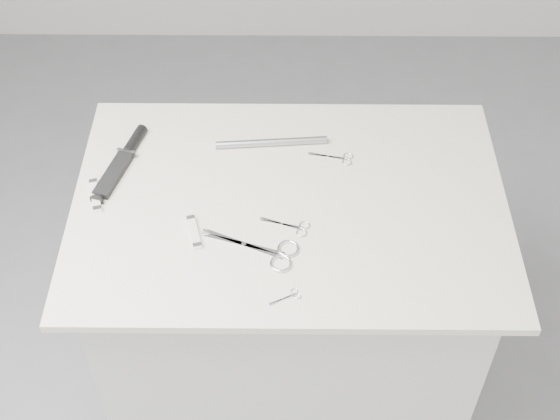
{
  "coord_description": "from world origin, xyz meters",
  "views": [
    {
      "loc": [
        -0.01,
        -1.23,
        2.22
      ],
      "look_at": [
        -0.02,
        -0.03,
        0.92
      ],
      "focal_mm": 50.0,
      "sensor_mm": 36.0,
      "label": 1
    }
  ],
  "objects_px": {
    "large_shears": "(270,252)",
    "embroidery_scissors_b": "(338,158)",
    "sheathed_knife": "(123,158)",
    "metal_rail": "(271,142)",
    "plinth": "(288,320)",
    "pocket_knife_a": "(95,195)",
    "pocket_knife_b": "(194,232)",
    "tiny_scissors": "(289,297)",
    "embroidery_scissors_a": "(293,227)"
  },
  "relations": [
    {
      "from": "plinth",
      "to": "sheathed_knife",
      "type": "bearing_deg",
      "value": 161.89
    },
    {
      "from": "pocket_knife_a",
      "to": "large_shears",
      "type": "bearing_deg",
      "value": -127.34
    },
    {
      "from": "embroidery_scissors_a",
      "to": "tiny_scissors",
      "type": "bearing_deg",
      "value": -75.28
    },
    {
      "from": "tiny_scissors",
      "to": "sheathed_knife",
      "type": "bearing_deg",
      "value": 107.66
    },
    {
      "from": "embroidery_scissors_b",
      "to": "metal_rail",
      "type": "distance_m",
      "value": 0.17
    },
    {
      "from": "embroidery_scissors_a",
      "to": "embroidery_scissors_b",
      "type": "relative_size",
      "value": 1.03
    },
    {
      "from": "plinth",
      "to": "sheathed_knife",
      "type": "distance_m",
      "value": 0.64
    },
    {
      "from": "large_shears",
      "to": "pocket_knife_a",
      "type": "distance_m",
      "value": 0.44
    },
    {
      "from": "plinth",
      "to": "embroidery_scissors_a",
      "type": "height_order",
      "value": "embroidery_scissors_a"
    },
    {
      "from": "pocket_knife_a",
      "to": "embroidery_scissors_b",
      "type": "bearing_deg",
      "value": -92.0
    },
    {
      "from": "pocket_knife_a",
      "to": "pocket_knife_b",
      "type": "xyz_separation_m",
      "value": [
        0.24,
        -0.11,
        -0.0
      ]
    },
    {
      "from": "embroidery_scissors_b",
      "to": "metal_rail",
      "type": "relative_size",
      "value": 0.4
    },
    {
      "from": "sheathed_knife",
      "to": "pocket_knife_b",
      "type": "bearing_deg",
      "value": -124.58
    },
    {
      "from": "large_shears",
      "to": "embroidery_scissors_b",
      "type": "distance_m",
      "value": 0.34
    },
    {
      "from": "sheathed_knife",
      "to": "pocket_knife_b",
      "type": "xyz_separation_m",
      "value": [
        0.19,
        -0.23,
        -0.0
      ]
    },
    {
      "from": "embroidery_scissors_b",
      "to": "pocket_knife_a",
      "type": "xyz_separation_m",
      "value": [
        -0.57,
        -0.13,
        0.0
      ]
    },
    {
      "from": "plinth",
      "to": "embroidery_scissors_a",
      "type": "relative_size",
      "value": 8.03
    },
    {
      "from": "embroidery_scissors_b",
      "to": "pocket_knife_b",
      "type": "distance_m",
      "value": 0.41
    },
    {
      "from": "pocket_knife_b",
      "to": "pocket_knife_a",
      "type": "bearing_deg",
      "value": 50.17
    },
    {
      "from": "large_shears",
      "to": "embroidery_scissors_a",
      "type": "relative_size",
      "value": 1.9
    },
    {
      "from": "tiny_scissors",
      "to": "sheathed_knife",
      "type": "xyz_separation_m",
      "value": [
        -0.4,
        0.4,
        0.01
      ]
    },
    {
      "from": "embroidery_scissors_a",
      "to": "embroidery_scissors_b",
      "type": "distance_m",
      "value": 0.25
    },
    {
      "from": "metal_rail",
      "to": "pocket_knife_b",
      "type": "bearing_deg",
      "value": -119.68
    },
    {
      "from": "tiny_scissors",
      "to": "metal_rail",
      "type": "distance_m",
      "value": 0.47
    },
    {
      "from": "plinth",
      "to": "pocket_knife_a",
      "type": "height_order",
      "value": "pocket_knife_a"
    },
    {
      "from": "embroidery_scissors_a",
      "to": "pocket_knife_b",
      "type": "height_order",
      "value": "pocket_knife_b"
    },
    {
      "from": "embroidery_scissors_a",
      "to": "metal_rail",
      "type": "relative_size",
      "value": 0.41
    },
    {
      "from": "tiny_scissors",
      "to": "large_shears",
      "type": "bearing_deg",
      "value": 81.96
    },
    {
      "from": "sheathed_knife",
      "to": "plinth",
      "type": "bearing_deg",
      "value": -91.93
    },
    {
      "from": "large_shears",
      "to": "sheathed_knife",
      "type": "xyz_separation_m",
      "value": [
        -0.36,
        0.28,
        0.01
      ]
    },
    {
      "from": "plinth",
      "to": "large_shears",
      "type": "height_order",
      "value": "large_shears"
    },
    {
      "from": "embroidery_scissors_a",
      "to": "pocket_knife_a",
      "type": "distance_m",
      "value": 0.46
    },
    {
      "from": "sheathed_knife",
      "to": "metal_rail",
      "type": "height_order",
      "value": "sheathed_knife"
    },
    {
      "from": "plinth",
      "to": "large_shears",
      "type": "distance_m",
      "value": 0.5
    },
    {
      "from": "sheathed_knife",
      "to": "metal_rail",
      "type": "distance_m",
      "value": 0.36
    },
    {
      "from": "tiny_scissors",
      "to": "pocket_knife_b",
      "type": "bearing_deg",
      "value": 113.62
    },
    {
      "from": "embroidery_scissors_b",
      "to": "large_shears",
      "type": "bearing_deg",
      "value": -106.79
    },
    {
      "from": "plinth",
      "to": "pocket_knife_b",
      "type": "distance_m",
      "value": 0.53
    },
    {
      "from": "large_shears",
      "to": "tiny_scissors",
      "type": "xyz_separation_m",
      "value": [
        0.04,
        -0.12,
        -0.0
      ]
    },
    {
      "from": "plinth",
      "to": "sheathed_knife",
      "type": "xyz_separation_m",
      "value": [
        -0.4,
        0.13,
        0.48
      ]
    },
    {
      "from": "embroidery_scissors_a",
      "to": "tiny_scissors",
      "type": "xyz_separation_m",
      "value": [
        -0.01,
        -0.19,
        -0.0
      ]
    },
    {
      "from": "pocket_knife_a",
      "to": "pocket_knife_b",
      "type": "height_order",
      "value": "same"
    },
    {
      "from": "tiny_scissors",
      "to": "pocket_knife_b",
      "type": "distance_m",
      "value": 0.27
    },
    {
      "from": "large_shears",
      "to": "metal_rail",
      "type": "height_order",
      "value": "metal_rail"
    },
    {
      "from": "large_shears",
      "to": "tiny_scissors",
      "type": "height_order",
      "value": "large_shears"
    },
    {
      "from": "sheathed_knife",
      "to": "embroidery_scissors_a",
      "type": "bearing_deg",
      "value": -101.07
    },
    {
      "from": "plinth",
      "to": "pocket_knife_a",
      "type": "distance_m",
      "value": 0.65
    },
    {
      "from": "plinth",
      "to": "pocket_knife_b",
      "type": "bearing_deg",
      "value": -154.59
    },
    {
      "from": "plinth",
      "to": "sheathed_knife",
      "type": "height_order",
      "value": "sheathed_knife"
    },
    {
      "from": "sheathed_knife",
      "to": "pocket_knife_a",
      "type": "relative_size",
      "value": 2.38
    }
  ]
}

